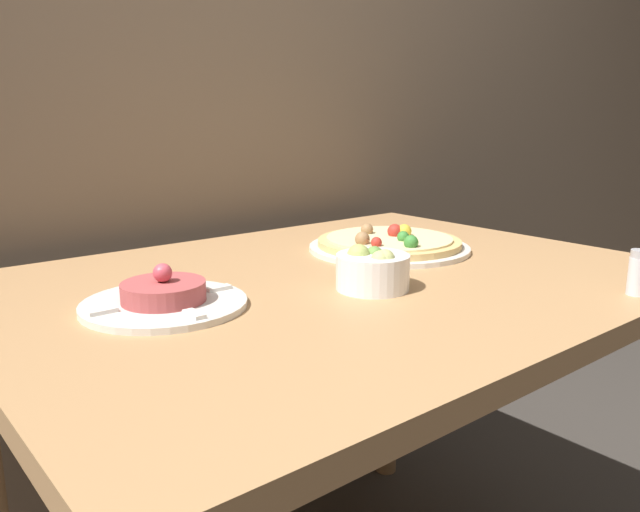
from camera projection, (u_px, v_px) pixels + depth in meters
name	position (u px, v px, depth m)	size (l,w,h in m)	color
dining_table	(338.00, 333.00, 1.11)	(1.16, 0.87, 0.77)	#AD7F51
pizza_plate	(389.00, 244.00, 1.29)	(0.33, 0.33, 0.05)	silver
tartare_plate	(164.00, 298.00, 0.91)	(0.24, 0.24, 0.07)	silver
small_bowl	(372.00, 269.00, 1.00)	(0.12, 0.12, 0.07)	white
salt_shaker	(638.00, 273.00, 0.97)	(0.03, 0.03, 0.07)	silver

